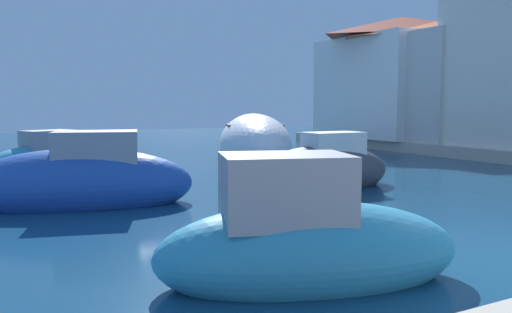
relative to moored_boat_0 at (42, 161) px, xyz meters
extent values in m
ellipsoid|color=teal|center=(-0.04, -0.02, -0.10)|extent=(3.81, 2.67, 1.24)
cube|color=gray|center=(0.22, 0.10, 0.61)|extent=(1.75, 1.51, 0.69)
ellipsoid|color=white|center=(7.72, 0.35, 0.21)|extent=(4.63, 6.85, 2.39)
cube|color=brown|center=(7.72, 0.35, 0.97)|extent=(2.43, 1.91, 0.08)
ellipsoid|color=#1E479E|center=(0.23, -5.67, 0.00)|extent=(5.25, 3.04, 1.62)
cube|color=gray|center=(0.61, -5.77, 0.84)|extent=(1.99, 1.55, 0.70)
ellipsoid|color=teal|center=(1.96, -12.14, -0.08)|extent=(4.11, 2.55, 1.31)
cube|color=gray|center=(1.66, -12.04, 0.74)|extent=(1.77, 1.46, 0.86)
ellipsoid|color=#3F3F47|center=(6.40, -6.11, -0.04)|extent=(4.11, 1.66, 1.46)
cube|color=white|center=(6.73, -6.12, 0.71)|extent=(1.56, 0.92, 0.63)
cube|color=white|center=(18.38, 3.81, 2.64)|extent=(6.61, 6.76, 5.17)
pyramid|color=brown|center=(18.38, 3.81, 5.82)|extent=(7.00, 7.16, 1.19)
cube|color=beige|center=(18.38, 2.96, 2.57)|extent=(5.58, 9.08, 5.02)
pyramid|color=#B25638|center=(18.38, 2.96, 5.58)|extent=(5.91, 9.63, 1.00)
cylinder|color=brown|center=(17.01, -0.35, 1.18)|extent=(0.24, 0.24, 2.26)
sphere|color=#285623|center=(17.01, -0.35, 3.11)|extent=(2.28, 2.28, 2.28)
camera|label=1|loc=(-1.53, -17.33, 1.76)|focal=36.15mm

